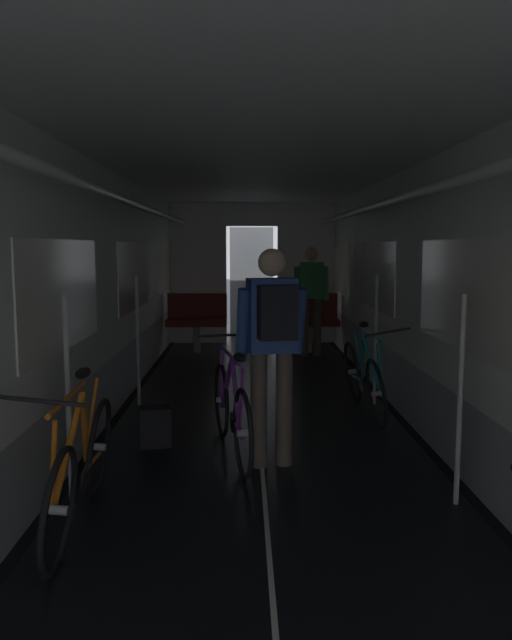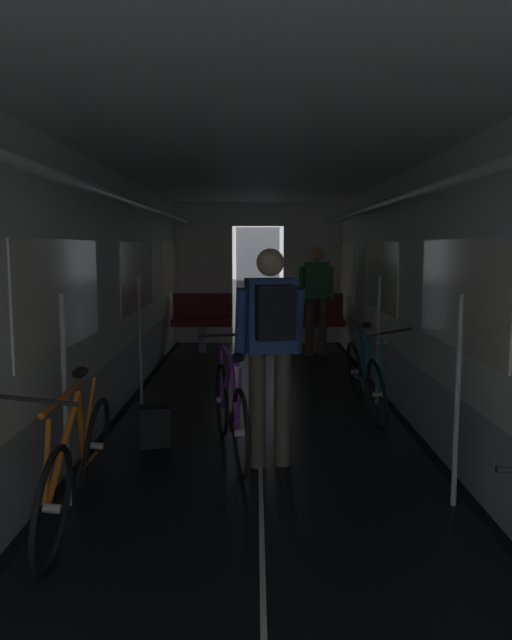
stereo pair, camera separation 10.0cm
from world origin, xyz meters
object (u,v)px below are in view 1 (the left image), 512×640
(bicycle_purple_in_aisle, at_px, (231,409))
(bicycle_orange, at_px, (81,466))
(bench_seat_far_right, at_px, (308,317))
(bicycle_teal, at_px, (364,377))
(backpack_on_floor, at_px, (155,427))
(bench_seat_far_left, at_px, (197,317))
(person_cyclist_aisle, at_px, (272,337))
(person_standing_near_bench, at_px, (311,293))

(bicycle_purple_in_aisle, bearing_deg, bicycle_orange, -124.65)
(bench_seat_far_right, height_order, bicycle_purple_in_aisle, bench_seat_far_right)
(bicycle_teal, xyz_separation_m, backpack_on_floor, (-1.98, -1.00, -0.21))
(bench_seat_far_right, height_order, bicycle_orange, same)
(bench_seat_far_left, xyz_separation_m, bicycle_teal, (1.99, -3.74, -0.19))
(person_cyclist_aisle, distance_m, person_standing_near_bench, 4.94)
(bicycle_orange, height_order, bicycle_teal, bicycle_teal)
(person_standing_near_bench, bearing_deg, person_cyclist_aisle, -99.57)
(bench_seat_far_left, height_order, bicycle_orange, same)
(bicycle_teal, bearing_deg, person_standing_near_bench, 93.13)
(backpack_on_floor, bearing_deg, person_standing_near_bench, 67.59)
(bicycle_orange, relative_size, bicycle_teal, 1.00)
(person_standing_near_bench, distance_m, backpack_on_floor, 4.79)
(bench_seat_far_left, relative_size, person_standing_near_bench, 0.58)
(bicycle_purple_in_aisle, relative_size, backpack_on_floor, 4.90)
(backpack_on_floor, bearing_deg, bicycle_purple_in_aisle, -20.24)
(bench_seat_far_right, relative_size, bicycle_orange, 0.58)
(person_standing_near_bench, bearing_deg, bicycle_orange, -109.00)
(bench_seat_far_right, bearing_deg, bicycle_orange, -107.91)
(bicycle_teal, distance_m, person_cyclist_aisle, 1.93)
(person_standing_near_bench, relative_size, backpack_on_floor, 4.96)
(bench_seat_far_right, distance_m, bicycle_purple_in_aisle, 5.12)
(bicycle_purple_in_aisle, distance_m, person_standing_near_bench, 4.78)
(bicycle_purple_in_aisle, bearing_deg, person_cyclist_aisle, -39.82)
(backpack_on_floor, bearing_deg, person_cyclist_aisle, -27.54)
(person_standing_near_bench, bearing_deg, bicycle_purple_in_aisle, -103.93)
(bench_seat_far_left, relative_size, bicycle_teal, 0.58)
(bicycle_teal, height_order, person_cyclist_aisle, person_cyclist_aisle)
(bench_seat_far_left, distance_m, backpack_on_floor, 4.76)
(bicycle_purple_in_aisle, height_order, backpack_on_floor, bicycle_purple_in_aisle)
(person_cyclist_aisle, bearing_deg, bicycle_purple_in_aisle, 140.18)
(bench_seat_far_left, distance_m, bicycle_teal, 4.24)
(backpack_on_floor, bearing_deg, bicycle_teal, 26.83)
(bicycle_orange, height_order, bicycle_purple_in_aisle, bicycle_orange)
(person_cyclist_aisle, height_order, bicycle_purple_in_aisle, person_cyclist_aisle)
(bench_seat_far_left, height_order, bicycle_teal, bicycle_teal)
(bench_seat_far_right, distance_m, bicycle_teal, 3.75)
(person_cyclist_aisle, relative_size, person_standing_near_bench, 1.00)
(bench_seat_far_left, distance_m, bench_seat_far_right, 1.80)
(bicycle_orange, bearing_deg, person_cyclist_aisle, 39.97)
(bicycle_purple_in_aisle, xyz_separation_m, backpack_on_floor, (-0.66, 0.24, -0.21))
(bench_seat_far_right, xyz_separation_m, bicycle_purple_in_aisle, (-1.14, -4.98, -0.18))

